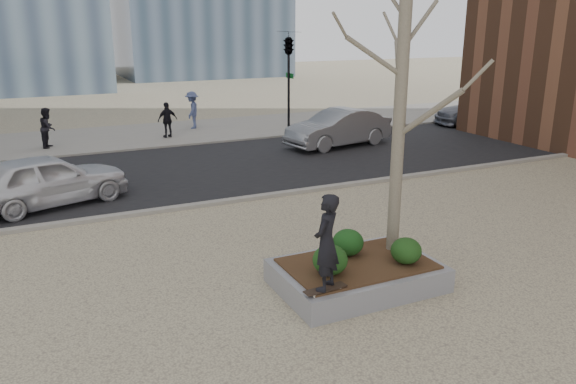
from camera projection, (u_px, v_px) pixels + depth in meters
name	position (u px, v px, depth m)	size (l,w,h in m)	color
ground	(310.00, 297.00, 10.29)	(120.00, 120.00, 0.00)	#C0B58D
street	(173.00, 172.00, 18.94)	(60.00, 8.00, 0.02)	black
far_sidewalk	(134.00, 136.00, 25.00)	(60.00, 6.00, 0.02)	gray
planter	(357.00, 275.00, 10.63)	(3.00, 2.00, 0.45)	gray
planter_mulch	(357.00, 264.00, 10.56)	(2.70, 1.70, 0.04)	#382314
sycamore_tree	(402.00, 81.00, 10.28)	(2.80, 2.80, 6.60)	gray
shrub_left	(330.00, 260.00, 10.01)	(0.63, 0.63, 0.54)	#163510
shrub_middle	(348.00, 242.00, 10.84)	(0.61, 0.61, 0.51)	#154014
shrub_right	(406.00, 251.00, 10.47)	(0.58, 0.58, 0.49)	#163B13
skateboard	(325.00, 290.00, 9.47)	(0.78, 0.20, 0.07)	black
skateboarder	(326.00, 242.00, 9.22)	(0.61, 0.40, 1.66)	black
police_car	(47.00, 180.00, 15.21)	(1.71, 4.25, 1.45)	silver
car_silver	(338.00, 128.00, 22.70)	(1.57, 4.49, 1.48)	gray
car_third	(482.00, 110.00, 27.65)	(1.93, 4.74, 1.38)	slate
pedestrian_a	(48.00, 128.00, 22.40)	(0.78, 0.61, 1.60)	black
pedestrian_b	(192.00, 110.00, 26.49)	(1.13, 0.65, 1.75)	#45517D
pedestrian_c	(168.00, 120.00, 24.41)	(0.90, 0.37, 1.54)	black
traffic_light_far	(289.00, 84.00, 24.94)	(0.60, 2.48, 4.50)	black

